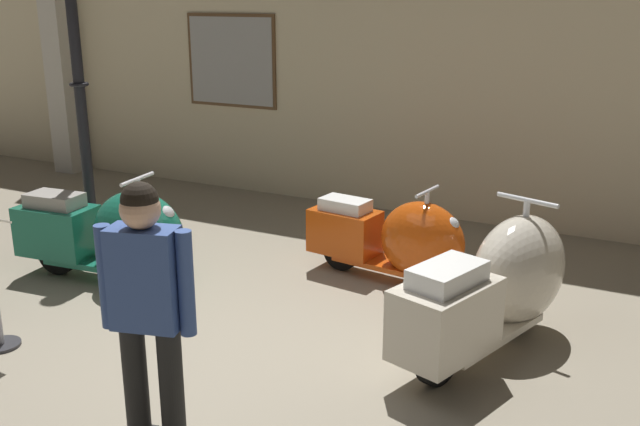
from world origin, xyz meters
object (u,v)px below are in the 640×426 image
(lamppost, at_px, (80,96))
(visitor_0, at_px, (147,304))
(scooter_2, at_px, (498,286))
(scooter_0, at_px, (113,235))
(scooter_1, at_px, (397,239))

(lamppost, distance_m, visitor_0, 3.91)
(scooter_2, distance_m, visitor_0, 2.65)
(scooter_0, distance_m, scooter_2, 3.45)
(scooter_1, relative_size, scooter_2, 0.83)
(lamppost, bearing_deg, scooter_1, 9.32)
(scooter_0, height_order, scooter_1, scooter_0)
(scooter_0, distance_m, scooter_1, 2.59)
(scooter_1, relative_size, visitor_0, 0.97)
(scooter_2, bearing_deg, scooter_0, 112.76)
(scooter_0, height_order, lamppost, lamppost)
(scooter_1, xyz_separation_m, visitor_0, (-0.30, -3.05, 0.52))
(scooter_0, xyz_separation_m, scooter_2, (3.43, 0.33, 0.03))
(scooter_2, relative_size, visitor_0, 1.16)
(scooter_1, xyz_separation_m, lamppost, (-3.22, -0.53, 1.17))
(scooter_2, relative_size, lamppost, 0.59)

